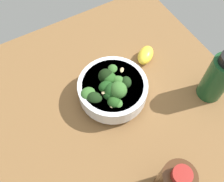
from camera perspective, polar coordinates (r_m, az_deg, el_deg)
The scene contains 4 objects.
ground_plane at distance 70.95cm, azimuth 0.15°, elevation -2.16°, with size 68.60×68.60×4.62cm, color brown.
bowl_of_broccoli at distance 64.68cm, azimuth -0.13°, elevation 0.13°, with size 18.36×18.36×9.80cm.
lemon_wedge at distance 75.44cm, azimuth 7.73°, elevation 8.22°, with size 6.91×4.32×3.71cm, color yellow.
bottle_tall at distance 68.71cm, azimuth 23.25°, elevation 2.86°, with size 6.72×6.72×16.10cm.
Camera 1 is at (16.95, 29.07, 60.16)cm, focal length 39.63 mm.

